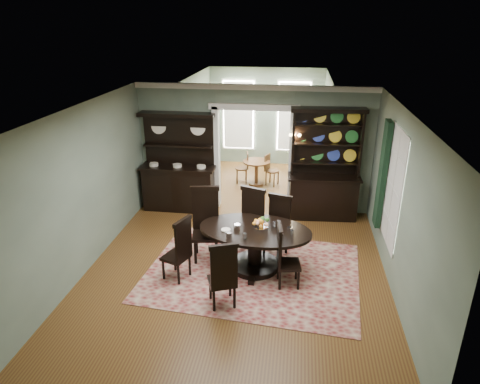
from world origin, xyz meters
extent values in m
cube|color=brown|center=(0.00, 0.00, -0.01)|extent=(5.50, 6.00, 0.01)
cube|color=white|center=(0.00, 0.00, 3.00)|extent=(5.50, 6.00, 0.01)
cube|color=gray|center=(-2.75, 0.00, 1.50)|extent=(0.01, 6.00, 3.00)
cube|color=gray|center=(2.75, 0.00, 1.50)|extent=(0.01, 6.00, 3.00)
cube|color=gray|center=(0.00, -3.00, 1.50)|extent=(5.50, 0.01, 3.00)
cube|color=gray|center=(-1.83, 3.00, 1.50)|extent=(1.85, 0.01, 3.00)
cube|color=gray|center=(1.83, 3.00, 1.50)|extent=(1.85, 0.01, 3.00)
cube|color=gray|center=(0.00, 3.00, 2.75)|extent=(1.80, 0.01, 0.50)
cube|color=silver|center=(0.00, 2.95, 2.94)|extent=(5.50, 0.10, 0.12)
cube|color=brown|center=(0.00, 4.75, -0.01)|extent=(3.50, 3.50, 0.01)
cube|color=white|center=(0.00, 4.75, 3.00)|extent=(3.50, 3.50, 0.01)
cube|color=gray|center=(-1.75, 4.75, 1.50)|extent=(0.01, 3.50, 3.00)
cube|color=gray|center=(1.75, 4.75, 1.50)|extent=(0.01, 3.50, 3.00)
cube|color=gray|center=(0.00, 6.50, 1.50)|extent=(3.50, 0.01, 3.00)
cube|color=silver|center=(-0.85, 6.45, 1.55)|extent=(1.05, 0.06, 2.20)
cube|color=silver|center=(0.85, 6.45, 1.55)|extent=(1.05, 0.06, 2.20)
cube|color=silver|center=(-0.90, 3.00, 1.25)|extent=(0.14, 0.25, 2.50)
cube|color=silver|center=(0.90, 3.00, 1.25)|extent=(0.14, 0.25, 2.50)
cube|color=silver|center=(0.00, 3.00, 2.50)|extent=(2.08, 0.25, 0.14)
cube|color=white|center=(2.74, 0.60, 1.60)|extent=(0.02, 1.10, 2.00)
cube|color=silver|center=(2.73, 0.60, 1.60)|extent=(0.01, 1.22, 2.12)
cube|color=#16331D|center=(2.65, 1.28, 1.60)|extent=(0.10, 0.35, 2.10)
cube|color=#BA7031|center=(0.95, 2.92, 1.85)|extent=(0.08, 0.05, 0.18)
sphere|color=#FFD88C|center=(0.85, 2.77, 1.93)|extent=(0.07, 0.07, 0.07)
sphere|color=#FFD88C|center=(1.05, 2.77, 1.93)|extent=(0.07, 0.07, 0.07)
cube|color=maroon|center=(0.31, 0.08, 0.01)|extent=(4.07, 3.20, 0.01)
ellipsoid|color=black|center=(0.33, 0.23, 0.79)|extent=(2.21, 1.54, 0.05)
cylinder|color=black|center=(0.33, 0.23, 0.75)|extent=(2.13, 2.13, 0.03)
cylinder|color=black|center=(0.33, 0.23, 0.41)|extent=(0.26, 0.26, 0.72)
cylinder|color=black|center=(0.33, 0.23, 0.05)|extent=(0.92, 0.92, 0.11)
cylinder|color=white|center=(0.43, 0.25, 0.84)|extent=(0.27, 0.27, 0.05)
cube|color=black|center=(-0.64, 0.44, 0.51)|extent=(0.58, 0.56, 0.07)
cube|color=black|center=(-0.67, 0.66, 0.95)|extent=(0.51, 0.14, 0.86)
cube|color=black|center=(-0.67, 0.66, 1.39)|extent=(0.56, 0.17, 0.09)
cylinder|color=black|center=(-0.80, 0.21, 0.25)|extent=(0.06, 0.06, 0.51)
cylinder|color=black|center=(-0.41, 0.28, 0.25)|extent=(0.06, 0.06, 0.51)
cylinder|color=black|center=(-0.87, 0.60, 0.25)|extent=(0.06, 0.06, 0.51)
cylinder|color=black|center=(-0.48, 0.67, 0.25)|extent=(0.06, 0.06, 0.51)
cube|color=black|center=(0.15, 0.70, 0.48)|extent=(0.61, 0.60, 0.06)
cube|color=black|center=(0.22, 0.90, 0.90)|extent=(0.47, 0.22, 0.82)
cube|color=black|center=(0.22, 0.90, 1.32)|extent=(0.51, 0.25, 0.08)
cylinder|color=black|center=(-0.10, 0.60, 0.24)|extent=(0.05, 0.05, 0.48)
cylinder|color=black|center=(0.26, 0.46, 0.24)|extent=(0.05, 0.05, 0.48)
cylinder|color=black|center=(0.04, 0.95, 0.24)|extent=(0.05, 0.05, 0.48)
cylinder|color=black|center=(0.39, 0.81, 0.24)|extent=(0.05, 0.05, 0.48)
cube|color=black|center=(0.69, 0.73, 0.44)|extent=(0.54, 0.52, 0.06)
cube|color=black|center=(0.74, 0.91, 0.82)|extent=(0.43, 0.17, 0.74)
cube|color=black|center=(0.74, 0.91, 1.20)|extent=(0.48, 0.20, 0.08)
cylinder|color=black|center=(0.48, 0.61, 0.22)|extent=(0.05, 0.05, 0.44)
cylinder|color=black|center=(0.81, 0.52, 0.22)|extent=(0.05, 0.05, 0.44)
cylinder|color=black|center=(0.57, 0.94, 0.22)|extent=(0.05, 0.05, 0.44)
cylinder|color=black|center=(0.90, 0.85, 0.22)|extent=(0.05, 0.05, 0.44)
cube|color=black|center=(-1.03, -0.28, 0.43)|extent=(0.54, 0.55, 0.06)
cube|color=black|center=(-0.85, -0.35, 0.80)|extent=(0.20, 0.42, 0.73)
cube|color=black|center=(-0.85, -0.35, 1.17)|extent=(0.23, 0.46, 0.07)
cylinder|color=black|center=(-1.12, -0.06, 0.21)|extent=(0.05, 0.05, 0.43)
cylinder|color=black|center=(-1.24, -0.38, 0.21)|extent=(0.05, 0.05, 0.43)
cylinder|color=black|center=(-0.81, -0.19, 0.21)|extent=(0.05, 0.05, 0.43)
cylinder|color=black|center=(-0.93, -0.50, 0.21)|extent=(0.05, 0.05, 0.43)
cube|color=black|center=(0.97, -0.23, 0.41)|extent=(0.44, 0.46, 0.05)
cube|color=black|center=(0.80, -0.26, 0.76)|extent=(0.10, 0.41, 0.69)
cube|color=black|center=(0.80, -0.26, 1.12)|extent=(0.12, 0.45, 0.07)
cylinder|color=black|center=(1.15, -0.37, 0.20)|extent=(0.04, 0.04, 0.41)
cylinder|color=black|center=(1.11, -0.05, 0.20)|extent=(0.04, 0.04, 0.41)
cylinder|color=black|center=(0.84, -0.41, 0.20)|extent=(0.04, 0.04, 0.41)
cylinder|color=black|center=(0.79, -0.09, 0.20)|extent=(0.04, 0.04, 0.41)
cube|color=black|center=(-0.08, -0.93, 0.43)|extent=(0.55, 0.54, 0.06)
cube|color=black|center=(-0.01, -1.10, 0.80)|extent=(0.42, 0.20, 0.73)
cube|color=black|center=(-0.01, -1.10, 1.17)|extent=(0.46, 0.23, 0.07)
cylinder|color=black|center=(0.02, -0.71, 0.21)|extent=(0.05, 0.05, 0.43)
cylinder|color=black|center=(-0.29, -0.83, 0.21)|extent=(0.05, 0.05, 0.43)
cylinder|color=black|center=(0.14, -1.02, 0.21)|extent=(0.05, 0.05, 0.43)
cylinder|color=black|center=(-0.17, -1.14, 0.21)|extent=(0.05, 0.05, 0.43)
cube|color=black|center=(-1.78, 2.68, 0.53)|extent=(1.68, 0.58, 1.05)
cube|color=black|center=(-1.78, 2.68, 1.07)|extent=(1.79, 0.63, 0.05)
cube|color=black|center=(-1.78, 2.92, 1.70)|extent=(1.68, 0.09, 1.24)
cube|color=black|center=(-1.78, 2.81, 1.58)|extent=(1.63, 0.30, 0.04)
cube|color=black|center=(-1.78, 2.79, 2.31)|extent=(1.79, 0.37, 0.08)
cube|color=black|center=(1.66, 2.67, 0.49)|extent=(1.57, 0.65, 0.99)
cube|color=black|center=(1.66, 2.67, 1.00)|extent=(1.68, 0.71, 0.04)
cube|color=black|center=(1.66, 2.89, 1.75)|extent=(1.53, 0.17, 1.49)
cube|color=black|center=(0.91, 2.78, 1.75)|extent=(0.07, 0.29, 1.53)
cube|color=black|center=(2.40, 2.78, 1.75)|extent=(0.07, 0.29, 1.53)
cube|color=black|center=(1.66, 2.76, 2.52)|extent=(1.66, 0.46, 0.09)
cube|color=black|center=(1.66, 2.78, 1.31)|extent=(1.55, 0.39, 0.03)
cube|color=black|center=(1.66, 2.78, 1.75)|extent=(1.55, 0.39, 0.03)
cube|color=black|center=(1.66, 2.78, 2.19)|extent=(1.55, 0.39, 0.03)
cylinder|color=brown|center=(-0.08, 4.54, 0.68)|extent=(0.75, 0.75, 0.04)
cylinder|color=brown|center=(-0.08, 4.54, 0.35)|extent=(0.09, 0.09, 0.66)
cylinder|color=brown|center=(-0.08, 4.54, 0.03)|extent=(0.41, 0.41, 0.06)
cylinder|color=brown|center=(-0.52, 4.69, 0.41)|extent=(0.37, 0.37, 0.04)
cube|color=brown|center=(-0.35, 4.72, 0.64)|extent=(0.09, 0.33, 0.46)
cylinder|color=brown|center=(-0.67, 4.79, 0.21)|extent=(0.03, 0.03, 0.41)
cylinder|color=brown|center=(-0.62, 4.54, 0.21)|extent=(0.03, 0.03, 0.41)
cylinder|color=brown|center=(-0.41, 4.84, 0.21)|extent=(0.03, 0.03, 0.41)
cylinder|color=brown|center=(-0.37, 4.58, 0.21)|extent=(0.03, 0.03, 0.41)
cylinder|color=brown|center=(0.36, 4.59, 0.41)|extent=(0.37, 0.37, 0.04)
cube|color=brown|center=(0.21, 4.65, 0.64)|extent=(0.15, 0.31, 0.46)
cylinder|color=brown|center=(0.43, 4.42, 0.21)|extent=(0.03, 0.03, 0.41)
cylinder|color=brown|center=(0.53, 4.66, 0.21)|extent=(0.03, 0.03, 0.41)
cylinder|color=brown|center=(0.19, 4.52, 0.21)|extent=(0.03, 0.03, 0.41)
cylinder|color=brown|center=(0.29, 4.76, 0.21)|extent=(0.03, 0.03, 0.41)
camera|label=1|loc=(1.01, -6.66, 4.38)|focal=32.00mm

